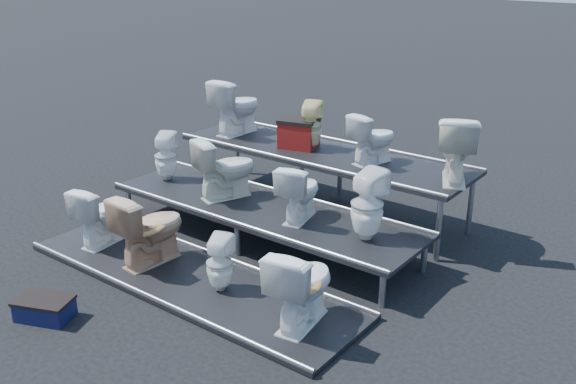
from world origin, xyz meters
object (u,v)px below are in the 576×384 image
Objects in this scene: toilet_5 at (226,168)px; toilet_9 at (311,126)px; toilet_10 at (373,138)px; step_stool at (45,310)px; toilet_6 at (299,191)px; toilet_0 at (103,214)px; toilet_2 at (220,263)px; red_crate at (299,135)px; toilet_1 at (150,228)px; toilet_7 at (367,205)px; toilet_4 at (166,156)px; toilet_3 at (302,285)px; toilet_8 at (236,106)px; toilet_11 at (456,148)px.

toilet_9 reaches higher than toilet_5.
step_stool is (-1.38, -4.01, -1.09)m from toilet_10.
toilet_6 is at bearing 44.34° from step_stool.
toilet_0 is 1.21× the size of toilet_2.
red_crate is (-0.19, -0.02, -0.16)m from toilet_9.
toilet_7 is (2.08, 1.30, 0.37)m from toilet_1.
toilet_0 is at bearing 4.01° from toilet_1.
step_stool is at bearing 94.00° from toilet_1.
toilet_0 is 1.13× the size of toilet_4.
toilet_6 is (1.17, 1.30, 0.32)m from toilet_1.
toilet_0 is 1.52× the size of red_crate.
toilet_4 is (-2.19, 1.30, 0.42)m from toilet_2.
toilet_1 is at bearing -109.89° from red_crate.
toilet_9 is 0.24m from red_crate.
toilet_6 is (1.17, 0.00, -0.05)m from toilet_5.
toilet_3 is (2.14, 0.00, -0.01)m from toilet_1.
toilet_1 is 1.38× the size of toilet_2.
toilet_1 is at bearing -8.47° from toilet_3.
toilet_10 reaches higher than toilet_7.
red_crate is at bearing -179.06° from toilet_8.
toilet_0 is 1.09× the size of toilet_6.
toilet_9 is at bearing -85.67° from toilet_5.
toilet_1 is 2.14m from toilet_3.
toilet_3 is 1.05× the size of toilet_5.
toilet_6 is 1.92m from toilet_11.
toilet_1 is at bearing 38.74° from toilet_7.
toilet_0 is 0.91× the size of toilet_3.
toilet_2 is 0.79× the size of toilet_5.
toilet_2 is 0.76× the size of toilet_11.
toilet_6 reaches higher than toilet_1.
toilet_1 is at bearing 78.48° from toilet_10.
toilet_11 is (0.36, 2.60, 0.79)m from toilet_3.
toilet_3 is 1.68× the size of red_crate.
toilet_3 is 2.80m from toilet_10.
toilet_8 is at bearing -122.19° from toilet_4.
toilet_0 is at bearing 78.17° from toilet_5.
toilet_6 is at bearing -61.48° from toilet_3.
toilet_2 is 0.94× the size of toilet_10.
toilet_6 is 2.52m from toilet_8.
toilet_8 is at bearing -19.02° from toilet_9.
toilet_6 reaches higher than toilet_0.
toilet_1 is 1.08× the size of toilet_5.
toilet_8 reaches higher than toilet_1.
toilet_11 reaches higher than toilet_3.
toilet_4 is 0.81× the size of toilet_8.
toilet_2 is 1.80m from step_stool.
toilet_8 is 2.33m from toilet_10.
toilet_4 is at bearing -30.23° from toilet_3.
toilet_0 is at bearing 98.85° from step_stool.
toilet_9 reaches higher than toilet_3.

